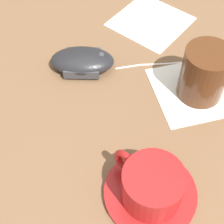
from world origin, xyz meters
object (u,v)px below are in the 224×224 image
drinking_glass (204,73)px  computer_mouse (82,61)px  saucer (150,193)px  coffee_cup (151,185)px

drinking_glass → computer_mouse: bearing=33.1°
saucer → drinking_glass: drinking_glass is taller
saucer → computer_mouse: bearing=-17.4°
computer_mouse → drinking_glass: size_ratio=1.42×
saucer → drinking_glass: 0.22m
drinking_glass → saucer: bearing=112.0°
computer_mouse → coffee_cup: bearing=162.0°
coffee_cup → drinking_glass: bearing=-68.1°
saucer → drinking_glass: (0.08, -0.20, 0.04)m
drinking_glass → coffee_cup: bearing=111.9°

